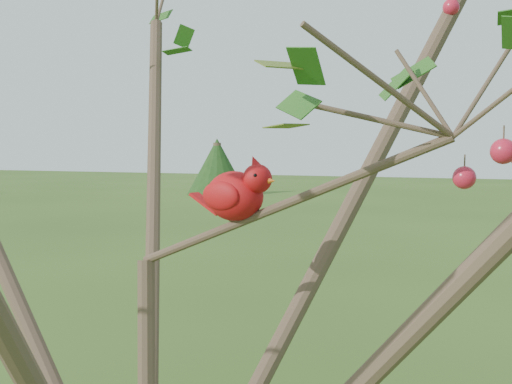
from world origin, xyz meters
TOP-DOWN VIEW (x-y plane):
  - crabapple_tree at (0.03, -0.02)m, footprint 2.35×2.05m
  - cardinal at (0.16, 0.08)m, footprint 0.20×0.12m
  - distant_trees at (-1.18, 23.14)m, footprint 45.11×12.89m

SIDE VIEW (x-z plane):
  - distant_trees at x=-1.18m, z-range -0.21..3.07m
  - cardinal at x=0.16m, z-range 2.03..2.16m
  - crabapple_tree at x=0.03m, z-range 0.65..3.60m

